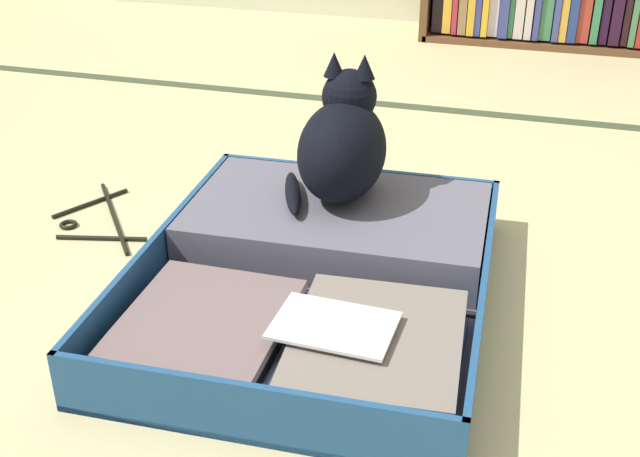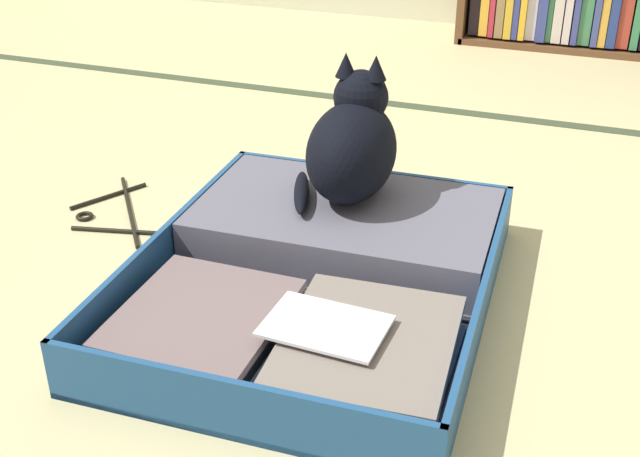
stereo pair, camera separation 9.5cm
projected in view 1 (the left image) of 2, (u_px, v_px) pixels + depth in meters
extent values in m
plane|color=#C5B983|center=(368.00, 371.00, 1.40)|extent=(10.00, 10.00, 0.00)
cube|color=#3A472F|center=(464.00, 112.00, 2.52)|extent=(4.80, 0.05, 0.00)
cube|color=brown|center=(601.00, 42.00, 3.18)|extent=(1.37, 0.30, 0.02)
cube|color=#4A8655|center=(635.00, 4.00, 3.07)|extent=(0.02, 0.25, 0.27)
cube|color=navy|center=(286.00, 362.00, 1.41)|extent=(0.66, 0.43, 0.01)
cube|color=navy|center=(249.00, 414.00, 1.22)|extent=(0.65, 0.04, 0.11)
cube|color=navy|center=(114.00, 313.00, 1.45)|extent=(0.03, 0.41, 0.11)
cube|color=navy|center=(474.00, 366.00, 1.32)|extent=(0.03, 0.41, 0.11)
cube|color=#504E5F|center=(286.00, 358.00, 1.40)|extent=(0.64, 0.40, 0.01)
cube|color=navy|center=(337.00, 249.00, 1.75)|extent=(0.66, 0.43, 0.01)
cube|color=navy|center=(356.00, 190.00, 1.90)|extent=(0.65, 0.04, 0.11)
cube|color=navy|center=(198.00, 212.00, 1.80)|extent=(0.03, 0.41, 0.11)
cube|color=navy|center=(489.00, 246.00, 1.66)|extent=(0.03, 0.41, 0.11)
cube|color=#504E5F|center=(337.00, 245.00, 1.75)|extent=(0.64, 0.40, 0.01)
cylinder|color=black|center=(314.00, 294.00, 1.58)|extent=(0.63, 0.04, 0.02)
cube|color=#385266|center=(200.00, 339.00, 1.43)|extent=(0.28, 0.30, 0.02)
cube|color=black|center=(197.00, 332.00, 1.41)|extent=(0.28, 0.30, 0.02)
cube|color=#715F5E|center=(205.00, 319.00, 1.41)|extent=(0.28, 0.32, 0.02)
cube|color=#364B73|center=(376.00, 363.00, 1.37)|extent=(0.28, 0.31, 0.02)
cube|color=#1C2231|center=(368.00, 358.00, 1.35)|extent=(0.28, 0.33, 0.02)
cube|color=white|center=(375.00, 347.00, 1.35)|extent=(0.31, 0.37, 0.02)
cube|color=slate|center=(377.00, 339.00, 1.34)|extent=(0.30, 0.35, 0.02)
cube|color=white|center=(334.00, 325.00, 1.34)|extent=(0.21, 0.15, 0.01)
cube|color=slate|center=(338.00, 226.00, 1.73)|extent=(0.63, 0.40, 0.10)
torus|color=white|center=(316.00, 205.00, 1.71)|extent=(0.13, 0.13, 0.01)
cylinder|color=black|center=(282.00, 184.00, 1.93)|extent=(0.02, 0.02, 0.10)
cylinder|color=black|center=(432.00, 200.00, 1.85)|extent=(0.02, 0.02, 0.10)
cube|color=yellow|center=(156.00, 409.00, 1.27)|extent=(0.03, 0.00, 0.02)
cube|color=yellow|center=(376.00, 427.00, 1.18)|extent=(0.04, 0.00, 0.03)
cube|color=#2F8935|center=(135.00, 382.00, 1.25)|extent=(0.03, 0.00, 0.02)
ellipsoid|color=black|center=(342.00, 151.00, 1.69)|extent=(0.19, 0.27, 0.21)
ellipsoid|color=black|center=(349.00, 158.00, 1.78)|extent=(0.13, 0.10, 0.11)
sphere|color=black|center=(349.00, 97.00, 1.70)|extent=(0.12, 0.12, 0.12)
cone|color=black|center=(365.00, 66.00, 1.65)|extent=(0.04, 0.04, 0.05)
cone|color=black|center=(334.00, 64.00, 1.67)|extent=(0.04, 0.04, 0.05)
sphere|color=gold|center=(364.00, 87.00, 1.73)|extent=(0.02, 0.02, 0.02)
sphere|color=gold|center=(345.00, 86.00, 1.74)|extent=(0.02, 0.02, 0.02)
ellipsoid|color=black|center=(293.00, 193.00, 1.71)|extent=(0.10, 0.20, 0.03)
cylinder|color=black|center=(114.00, 217.00, 1.89)|extent=(0.23, 0.30, 0.01)
cylinder|color=black|center=(102.00, 238.00, 1.80)|extent=(0.20, 0.06, 0.01)
cylinder|color=black|center=(91.00, 203.00, 1.95)|extent=(0.11, 0.18, 0.01)
torus|color=black|center=(68.00, 225.00, 1.86)|extent=(0.06, 0.06, 0.01)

